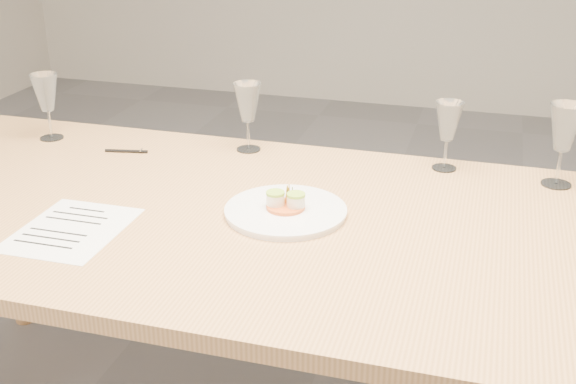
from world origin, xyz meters
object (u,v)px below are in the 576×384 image
(recipe_sheet, at_px, (71,229))
(wine_glass_2, at_px, (448,123))
(wine_glass_1, at_px, (248,104))
(wine_glass_0, at_px, (46,94))
(wine_glass_3, at_px, (565,129))
(dinner_plate, at_px, (286,210))
(dining_table, at_px, (280,242))
(ballpoint_pen, at_px, (127,151))

(recipe_sheet, xyz_separation_m, wine_glass_2, (0.78, 0.62, 0.13))
(wine_glass_1, bearing_deg, wine_glass_0, -173.25)
(recipe_sheet, xyz_separation_m, wine_glass_0, (-0.40, 0.54, 0.14))
(wine_glass_0, distance_m, wine_glass_3, 1.48)
(dinner_plate, xyz_separation_m, wine_glass_2, (0.34, 0.41, 0.12))
(dining_table, height_order, wine_glass_0, wine_glass_0)
(recipe_sheet, height_order, wine_glass_1, wine_glass_1)
(wine_glass_0, relative_size, wine_glass_1, 1.00)
(dinner_plate, bearing_deg, wine_glass_0, 159.11)
(dinner_plate, distance_m, ballpoint_pen, 0.63)
(recipe_sheet, height_order, ballpoint_pen, ballpoint_pen)
(dining_table, xyz_separation_m, wine_glass_3, (0.64, 0.39, 0.22))
(wine_glass_3, bearing_deg, dinner_plate, -149.42)
(dinner_plate, bearing_deg, dining_table, -119.01)
(wine_glass_1, height_order, wine_glass_3, wine_glass_3)
(recipe_sheet, bearing_deg, ballpoint_pen, 103.26)
(wine_glass_0, height_order, wine_glass_2, wine_glass_0)
(dining_table, bearing_deg, recipe_sheet, -155.53)
(dining_table, distance_m, ballpoint_pen, 0.63)
(dining_table, distance_m, wine_glass_2, 0.58)
(wine_glass_3, bearing_deg, recipe_sheet, -151.39)
(dining_table, relative_size, ballpoint_pen, 19.08)
(dinner_plate, xyz_separation_m, ballpoint_pen, (-0.57, 0.28, -0.01))
(dinner_plate, height_order, wine_glass_1, wine_glass_1)
(dining_table, relative_size, wine_glass_3, 10.96)
(dining_table, distance_m, recipe_sheet, 0.49)
(recipe_sheet, xyz_separation_m, wine_glass_3, (1.08, 0.59, 0.15))
(recipe_sheet, height_order, wine_glass_2, wine_glass_2)
(wine_glass_2, bearing_deg, dining_table, -129.37)
(recipe_sheet, xyz_separation_m, wine_glass_1, (0.22, 0.61, 0.14))
(ballpoint_pen, bearing_deg, wine_glass_3, -6.61)
(dinner_plate, bearing_deg, wine_glass_2, 50.28)
(dining_table, bearing_deg, wine_glass_2, 50.63)
(recipe_sheet, relative_size, wine_glass_0, 1.44)
(wine_glass_3, bearing_deg, wine_glass_2, 173.38)
(wine_glass_0, relative_size, wine_glass_2, 1.06)
(dinner_plate, height_order, wine_glass_2, wine_glass_2)
(ballpoint_pen, relative_size, wine_glass_1, 0.62)
(ballpoint_pen, xyz_separation_m, wine_glass_2, (0.90, 0.13, 0.13))
(ballpoint_pen, bearing_deg, dinner_plate, -37.13)
(recipe_sheet, height_order, wine_glass_3, wine_glass_3)
(recipe_sheet, bearing_deg, dinner_plate, 25.39)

